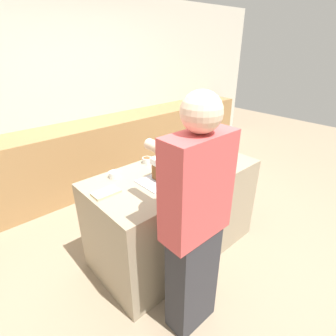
{
  "coord_description": "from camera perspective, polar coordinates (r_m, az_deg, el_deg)",
  "views": [
    {
      "loc": [
        -1.49,
        -1.56,
        1.98
      ],
      "look_at": [
        -0.08,
        0.0,
        0.97
      ],
      "focal_mm": 28.0,
      "sensor_mm": 36.0,
      "label": 1
    }
  ],
  "objects": [
    {
      "name": "kitchen_island",
      "position": [
        2.64,
        1.38,
        -9.51
      ],
      "size": [
        1.62,
        0.81,
        0.91
      ],
      "color": "gray",
      "rests_on": "ground_plane"
    },
    {
      "name": "candy_bowl_far_left",
      "position": [
        2.57,
        -4.59,
        1.74
      ],
      "size": [
        0.09,
        0.09,
        0.05
      ],
      "color": "silver",
      "rests_on": "kitchen_island"
    },
    {
      "name": "candy_bowl_near_tray_right",
      "position": [
        2.87,
        3.78,
        4.25
      ],
      "size": [
        0.14,
        0.14,
        0.04
      ],
      "color": "white",
      "rests_on": "kitchen_island"
    },
    {
      "name": "decorative_tree",
      "position": [
        2.65,
        9.41,
        6.11
      ],
      "size": [
        0.16,
        0.16,
        0.4
      ],
      "color": "silver",
      "rests_on": "kitchen_island"
    },
    {
      "name": "candy_bowl_center_rear",
      "position": [
        2.71,
        3.97,
        2.99
      ],
      "size": [
        0.12,
        0.12,
        0.05
      ],
      "color": "silver",
      "rests_on": "kitchen_island"
    },
    {
      "name": "person",
      "position": [
        1.74,
        5.81,
        -12.25
      ],
      "size": [
        0.46,
        0.58,
        1.77
      ],
      "color": "#333338",
      "rests_on": "ground_plane"
    },
    {
      "name": "wall_back",
      "position": [
        4.03,
        -20.45,
        14.59
      ],
      "size": [
        8.0,
        0.05,
        2.6
      ],
      "color": "beige",
      "rests_on": "ground_plane"
    },
    {
      "name": "gingerbread_house",
      "position": [
        2.23,
        -0.75,
        0.14
      ],
      "size": [
        0.19,
        0.15,
        0.26
      ],
      "color": "brown",
      "rests_on": "baking_tray"
    },
    {
      "name": "candy_bowl_far_right",
      "position": [
        2.34,
        -11.58,
        -1.34
      ],
      "size": [
        0.1,
        0.1,
        0.05
      ],
      "color": "white",
      "rests_on": "kitchen_island"
    },
    {
      "name": "baking_tray",
      "position": [
        2.27,
        -0.74,
        -2.3
      ],
      "size": [
        0.45,
        0.27,
        0.01
      ],
      "color": "#B2B2BC",
      "rests_on": "kitchen_island"
    },
    {
      "name": "cookbook",
      "position": [
        2.11,
        -13.38,
        -5.23
      ],
      "size": [
        0.21,
        0.13,
        0.02
      ],
      "color": "#CCB78C",
      "rests_on": "kitchen_island"
    },
    {
      "name": "candy_bowl_behind_tray",
      "position": [
        2.86,
        8.65,
        4.09
      ],
      "size": [
        0.1,
        0.1,
        0.05
      ],
      "color": "silver",
      "rests_on": "kitchen_island"
    },
    {
      "name": "back_cabinet_block",
      "position": [
        3.97,
        -16.78,
        2.45
      ],
      "size": [
        6.0,
        0.6,
        0.95
      ],
      "color": "#9E7547",
      "rests_on": "ground_plane"
    },
    {
      "name": "ground_plane",
      "position": [
        2.93,
        1.28,
        -16.75
      ],
      "size": [
        12.0,
        12.0,
        0.0
      ],
      "primitive_type": "plane",
      "color": "gray"
    }
  ]
}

